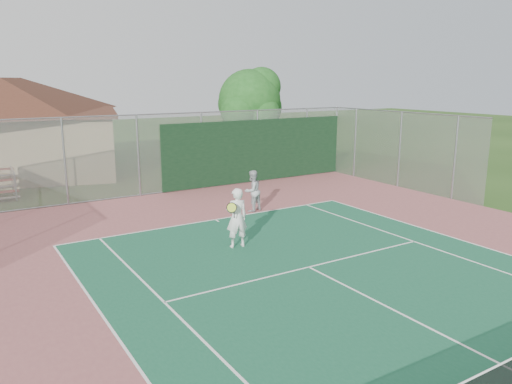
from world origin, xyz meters
TOP-DOWN VIEW (x-y plane):
  - back_fence at (2.11, 16.98)m, footprint 20.08×0.11m
  - side_fence_right at (10.00, 12.50)m, footprint 0.08×9.00m
  - tree at (6.56, 20.15)m, footprint 4.03×3.82m
  - player_white_front at (-0.81, 8.87)m, footprint 0.87×0.71m
  - player_grey_back at (1.78, 12.21)m, footprint 0.90×0.79m

SIDE VIEW (x-z plane):
  - player_grey_back at x=1.78m, z-range 0.00..1.58m
  - player_white_front at x=-0.81m, z-range 0.01..1.81m
  - back_fence at x=2.11m, z-range -0.09..3.43m
  - side_fence_right at x=10.00m, z-range 0.00..3.50m
  - tree at x=6.56m, z-range 0.88..6.51m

